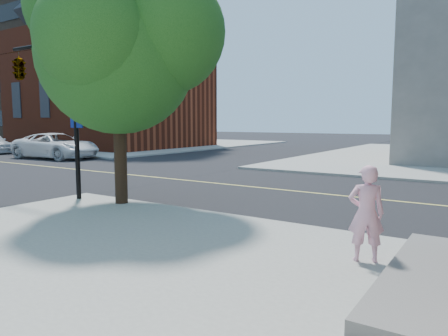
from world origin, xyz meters
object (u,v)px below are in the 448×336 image
Objects in this scene: street_tree at (121,37)px; signal_pole at (27,69)px; man_on_phone at (366,213)px; car_a at (56,146)px.

street_tree is 1.46× the size of signal_pole.
man_on_phone is 0.33× the size of signal_pole.
car_a is at bearing 151.12° from street_tree.
signal_pole is 0.81× the size of car_a.
man_on_phone is at bearing -118.41° from car_a.
car_a is at bearing -47.74° from man_on_phone.
signal_pole reaches higher than car_a.
man_on_phone reaches higher than car_a.
man_on_phone is 23.44m from car_a.
man_on_phone is 0.27× the size of car_a.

